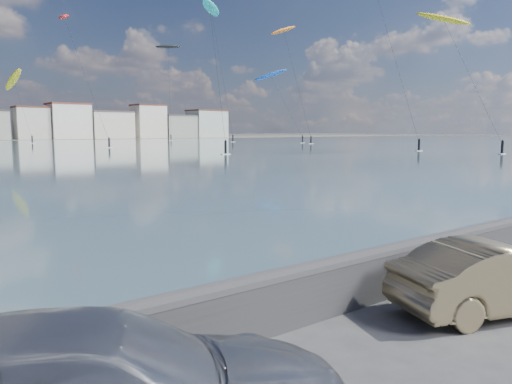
# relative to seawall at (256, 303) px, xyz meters

# --- Properties ---
(seawall) EXTENTS (400.00, 0.36, 1.08)m
(seawall) POSITION_rel_seawall_xyz_m (0.00, 0.00, 0.00)
(seawall) COLOR #28282B
(seawall) RESTS_ON ground
(car_champagne) EXTENTS (4.30, 2.69, 1.34)m
(car_champagne) POSITION_rel_seawall_xyz_m (4.27, -1.84, 0.09)
(car_champagne) COLOR tan
(car_champagne) RESTS_ON ground
(kitesurfer_1) EXTENTS (9.26, 18.43, 20.76)m
(kitesurfer_1) POSITION_rel_seawall_xyz_m (84.63, 102.82, 17.69)
(kitesurfer_1) COLOR blue
(kitesurfer_1) RESTS_ON ground
(kitesurfer_3) EXTENTS (4.41, 14.56, 19.57)m
(kitesurfer_3) POSITION_rel_seawall_xyz_m (26.10, 137.44, 15.62)
(kitesurfer_3) COLOR yellow
(kitesurfer_3) RESTS_ON ground
(kitesurfer_5) EXTENTS (5.72, 18.92, 27.47)m
(kitesurfer_5) POSITION_rel_seawall_xyz_m (28.35, 99.92, 24.92)
(kitesurfer_5) COLOR red
(kitesurfer_5) RESTS_ON ground
(kitesurfer_8) EXTENTS (8.40, 16.64, 22.40)m
(kitesurfer_8) POSITION_rel_seawall_xyz_m (68.89, 40.33, 20.03)
(kitesurfer_8) COLOR yellow
(kitesurfer_8) RESTS_ON ground
(kitesurfer_13) EXTENTS (8.77, 8.54, 30.89)m
(kitesurfer_13) POSITION_rel_seawall_xyz_m (73.81, 141.95, 28.94)
(kitesurfer_13) COLOR black
(kitesurfer_13) RESTS_ON ground
(kitesurfer_16) EXTENTS (10.45, 11.81, 39.37)m
(kitesurfer_16) POSITION_rel_seawall_xyz_m (73.59, 115.81, 36.34)
(kitesurfer_16) COLOR #19BFBF
(kitesurfer_16) RESTS_ON ground
(kitesurfer_18) EXTENTS (8.35, 8.44, 29.44)m
(kitesurfer_18) POSITION_rel_seawall_xyz_m (76.92, 88.47, 26.36)
(kitesurfer_18) COLOR orange
(kitesurfer_18) RESTS_ON ground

